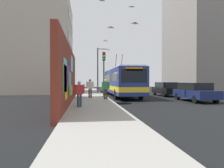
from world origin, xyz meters
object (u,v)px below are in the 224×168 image
at_px(city_bus, 121,81).
at_px(pedestrian_midblock, 90,87).
at_px(traffic_light, 104,67).
at_px(street_lamp, 99,67).
at_px(pedestrian_near_wall, 79,92).
at_px(pedestrian_at_curb, 106,87).
at_px(parked_car_black, 166,89).
at_px(parked_car_navy, 195,92).

xyz_separation_m(city_bus, pedestrian_midblock, (-3.26, 3.53, -0.54)).
height_order(pedestrian_midblock, traffic_light, traffic_light).
relative_size(pedestrian_midblock, street_lamp, 0.28).
height_order(pedestrian_near_wall, street_lamp, street_lamp).
bearing_deg(pedestrian_midblock, pedestrian_at_curb, -139.89).
bearing_deg(parked_car_black, pedestrian_near_wall, 136.32).
bearing_deg(pedestrian_at_curb, parked_car_black, -56.88).
xyz_separation_m(city_bus, parked_car_black, (0.04, -5.20, -0.89)).
xyz_separation_m(parked_car_navy, pedestrian_midblock, (2.97, 8.73, 0.35)).
distance_m(parked_car_navy, traffic_light, 8.67).
bearing_deg(parked_car_navy, pedestrian_at_curb, 79.12).
height_order(parked_car_navy, pedestrian_midblock, pedestrian_midblock).
relative_size(pedestrian_near_wall, street_lamp, 0.25).
distance_m(parked_car_black, pedestrian_near_wall, 13.83).
bearing_deg(city_bus, parked_car_black, -89.53).
relative_size(pedestrian_at_curb, traffic_light, 0.39).
bearing_deg(parked_car_black, pedestrian_at_curb, 123.12).
bearing_deg(pedestrian_near_wall, pedestrian_midblock, -7.00).
xyz_separation_m(pedestrian_midblock, street_lamp, (9.41, -1.49, 2.54)).
height_order(pedestrian_near_wall, traffic_light, traffic_light).
height_order(pedestrian_midblock, street_lamp, street_lamp).
xyz_separation_m(pedestrian_near_wall, traffic_light, (7.72, -2.20, 2.08)).
bearing_deg(parked_car_black, parked_car_navy, -180.00).
bearing_deg(pedestrian_at_curb, parked_car_navy, -100.88).
xyz_separation_m(pedestrian_at_curb, traffic_light, (2.56, -0.08, 1.97)).
relative_size(parked_car_black, pedestrian_at_curb, 2.70).
relative_size(parked_car_navy, pedestrian_at_curb, 2.72).
bearing_deg(parked_car_black, traffic_light, 107.23).
distance_m(pedestrian_at_curb, traffic_light, 3.23).
height_order(city_bus, pedestrian_midblock, city_bus).
bearing_deg(street_lamp, pedestrian_near_wall, 171.85).
relative_size(pedestrian_near_wall, pedestrian_midblock, 0.89).
distance_m(parked_car_navy, pedestrian_near_wall, 10.25).
distance_m(pedestrian_at_curb, pedestrian_midblock, 2.02).
distance_m(city_bus, pedestrian_at_curb, 5.32).
height_order(parked_car_black, street_lamp, street_lamp).
bearing_deg(city_bus, traffic_light, 136.14).
bearing_deg(street_lamp, parked_car_black, -130.17).
distance_m(pedestrian_near_wall, pedestrian_midblock, 6.75).
xyz_separation_m(pedestrian_at_curb, pedestrian_midblock, (1.55, 1.30, 0.02)).
relative_size(city_bus, street_lamp, 1.96).
bearing_deg(traffic_light, pedestrian_midblock, 126.50).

